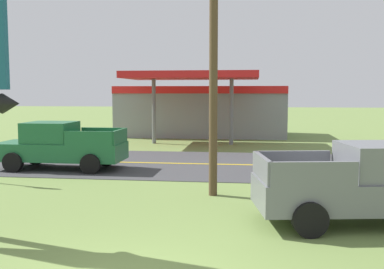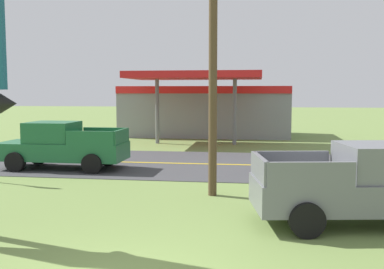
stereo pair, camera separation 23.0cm
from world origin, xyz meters
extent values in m
cube|color=#3D3D3F|center=(0.00, 13.00, 0.01)|extent=(140.00, 8.00, 0.02)
cube|color=gold|center=(0.00, 13.00, 0.02)|extent=(126.00, 0.20, 0.01)
cone|color=black|center=(-3.20, 2.38, 2.96)|extent=(0.40, 0.44, 0.44)
cylinder|color=brown|center=(0.78, 7.05, 4.90)|extent=(0.26, 0.26, 9.80)
cube|color=gray|center=(-1.67, 26.80, 1.80)|extent=(12.00, 6.00, 3.60)
cube|color=red|center=(-1.67, 23.75, 3.35)|extent=(12.00, 0.12, 0.50)
cube|color=red|center=(-1.67, 20.80, 4.20)|extent=(8.00, 5.00, 0.40)
cylinder|color=slate|center=(-4.07, 20.80, 2.10)|extent=(0.24, 0.24, 4.20)
cylinder|color=slate|center=(0.73, 20.80, 2.10)|extent=(0.24, 0.24, 4.20)
cube|color=slate|center=(4.68, 4.46, 0.76)|extent=(5.46, 2.81, 0.72)
cube|color=slate|center=(5.12, 4.54, 1.54)|extent=(2.18, 2.09, 0.84)
cube|color=slate|center=(3.02, 5.11, 1.40)|extent=(1.94, 0.45, 0.56)
cube|color=slate|center=(3.33, 3.30, 1.40)|extent=(1.94, 0.45, 0.56)
cube|color=slate|center=(2.21, 4.04, 1.40)|extent=(0.43, 1.87, 0.56)
cylinder|color=black|center=(2.92, 5.15, 0.40)|extent=(0.84, 0.41, 0.80)
cylinder|color=black|center=(3.25, 3.22, 0.40)|extent=(0.84, 0.41, 0.80)
cube|color=#1E6038|center=(-5.87, 11.00, 0.76)|extent=(5.20, 1.96, 0.72)
cube|color=#1E6038|center=(-6.32, 11.00, 1.54)|extent=(1.90, 1.80, 0.84)
cube|color=#28333D|center=(-7.21, 11.00, 1.54)|extent=(0.10, 1.66, 0.71)
cube|color=#1E6038|center=(-4.34, 10.08, 1.40)|extent=(1.95, 0.12, 0.56)
cube|color=#1E6038|center=(-4.34, 11.92, 1.40)|extent=(1.95, 0.12, 0.56)
cube|color=#1E6038|center=(-3.37, 11.00, 1.40)|extent=(0.12, 1.88, 0.56)
cylinder|color=black|center=(-7.48, 10.02, 0.40)|extent=(0.80, 0.28, 0.80)
cylinder|color=black|center=(-7.48, 11.98, 0.40)|extent=(0.80, 0.28, 0.80)
cylinder|color=black|center=(-4.25, 10.02, 0.40)|extent=(0.80, 0.28, 0.80)
cylinder|color=black|center=(-4.25, 11.98, 0.40)|extent=(0.80, 0.28, 0.80)
camera|label=1|loc=(1.95, -6.82, 3.21)|focal=42.49mm
camera|label=2|loc=(2.17, -6.79, 3.21)|focal=42.49mm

